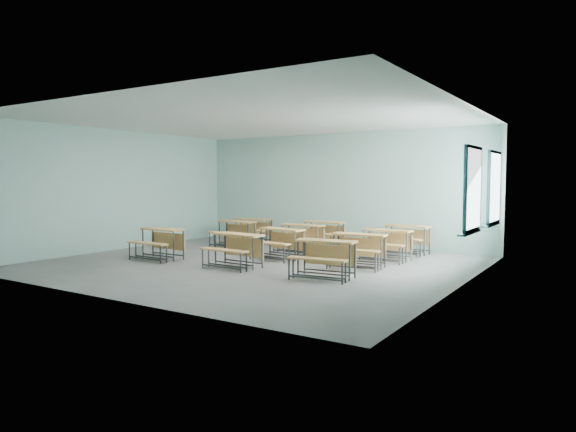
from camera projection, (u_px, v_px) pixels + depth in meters
name	position (u px, v px, depth m)	size (l,w,h in m)	color
room	(259.00, 192.00, 11.32)	(9.04, 8.04, 3.24)	gray
desk_unit_r0c0	(159.00, 239.00, 12.05)	(1.17, 0.80, 0.72)	#CC8F49
desk_unit_r0c1	(235.00, 245.00, 10.91)	(1.18, 0.82, 0.72)	#CC8F49
desk_unit_r0c2	(324.00, 253.00, 9.72)	(1.23, 0.89, 0.72)	#CC8F49
desk_unit_r1c1	(279.00, 239.00, 12.11)	(1.24, 0.91, 0.72)	#CC8F49
desk_unit_r1c2	(358.00, 245.00, 10.91)	(1.22, 0.89, 0.72)	#CC8F49
desk_unit_r2c0	(234.00, 230.00, 14.32)	(1.18, 0.82, 0.72)	#CC8F49
desk_unit_r2c1	(301.00, 234.00, 13.18)	(1.16, 0.79, 0.72)	#CC8F49
desk_unit_r2c2	(385.00, 240.00, 11.85)	(1.16, 0.80, 0.72)	#CC8F49
desk_unit_r3c0	(252.00, 227.00, 15.19)	(1.24, 0.91, 0.72)	#CC8F49
desk_unit_r3c1	(322.00, 230.00, 14.16)	(1.17, 0.81, 0.72)	#CC8F49
desk_unit_r3c2	(406.00, 235.00, 12.95)	(1.22, 0.89, 0.72)	#CC8F49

